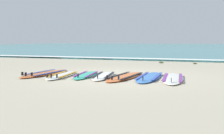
{
  "coord_description": "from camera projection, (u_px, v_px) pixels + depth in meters",
  "views": [
    {
      "loc": [
        2.55,
        -8.58,
        1.18
      ],
      "look_at": [
        -0.41,
        0.34,
        0.25
      ],
      "focal_mm": 44.63,
      "sensor_mm": 36.0,
      "label": 1
    }
  ],
  "objects": [
    {
      "name": "surfboard_2",
      "position": [
        86.0,
        75.0,
        9.01
      ],
      "size": [
        0.82,
        2.21,
        0.18
      ],
      "color": "#2DB793",
      "rests_on": "ground"
    },
    {
      "name": "seaweed_clump_mid_sand",
      "position": [
        195.0,
        63.0,
        13.43
      ],
      "size": [
        0.19,
        0.15,
        0.07
      ],
      "primitive_type": "ellipsoid",
      "color": "#2D381E",
      "rests_on": "ground"
    },
    {
      "name": "ground_plane",
      "position": [
        121.0,
        76.0,
        9.02
      ],
      "size": [
        80.0,
        80.0,
        0.0
      ],
      "primitive_type": "plane",
      "color": "#B7AD93"
    },
    {
      "name": "surfboard_5",
      "position": [
        149.0,
        77.0,
        8.52
      ],
      "size": [
        0.67,
        2.59,
        0.18
      ],
      "color": "#3875CC",
      "rests_on": "ground"
    },
    {
      "name": "surfboard_6",
      "position": [
        173.0,
        78.0,
        8.22
      ],
      "size": [
        0.82,
        2.57,
        0.18
      ],
      "color": "silver",
      "rests_on": "ground"
    },
    {
      "name": "seaweed_clump_near_shoreline",
      "position": [
        161.0,
        62.0,
        13.94
      ],
      "size": [
        0.24,
        0.19,
        0.08
      ],
      "primitive_type": "ellipsoid",
      "color": "#384723",
      "rests_on": "ground"
    },
    {
      "name": "surfboard_4",
      "position": [
        125.0,
        77.0,
        8.62
      ],
      "size": [
        0.91,
        2.62,
        0.18
      ],
      "color": "orange",
      "rests_on": "ground"
    },
    {
      "name": "wave_foam_strip",
      "position": [
        156.0,
        60.0,
        15.68
      ],
      "size": [
        80.0,
        0.79,
        0.11
      ],
      "primitive_type": "cube",
      "color": "white",
      "rests_on": "ground"
    },
    {
      "name": "surfboard_1",
      "position": [
        62.0,
        75.0,
        8.93
      ],
      "size": [
        0.83,
        2.27,
        0.18
      ],
      "color": "white",
      "rests_on": "ground"
    },
    {
      "name": "surfboard_3",
      "position": [
        103.0,
        76.0,
        8.8
      ],
      "size": [
        0.88,
        2.25,
        0.18
      ],
      "color": "white",
      "rests_on": "ground"
    },
    {
      "name": "surfboard_0",
      "position": [
        45.0,
        73.0,
        9.43
      ],
      "size": [
        0.8,
        2.6,
        0.18
      ],
      "color": "orange",
      "rests_on": "ground"
    },
    {
      "name": "sea",
      "position": [
        187.0,
        47.0,
        43.64
      ],
      "size": [
        80.0,
        60.0,
        0.1
      ],
      "primitive_type": "cube",
      "color": "teal",
      "rests_on": "ground"
    }
  ]
}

